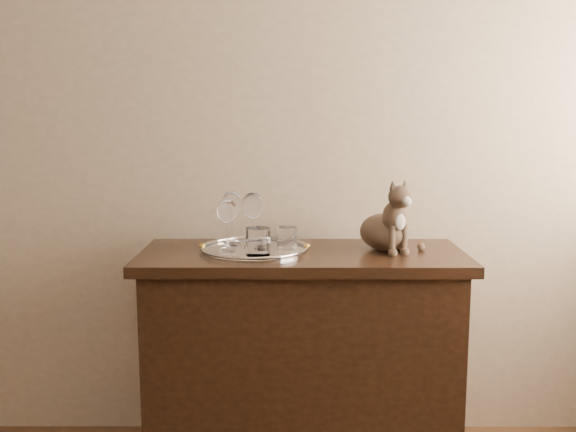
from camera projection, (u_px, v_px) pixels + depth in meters
The scene contains 9 objects.
wall_back at pixel (153, 115), 2.60m from camera, with size 4.00×0.10×2.70m, color tan.
sideboard at pixel (302, 361), 2.44m from camera, with size 1.20×0.50×0.85m, color black, non-canonical shape.
tray at pixel (255, 250), 2.38m from camera, with size 0.40×0.40×0.01m, color silver.
wine_glass_a at pixel (232, 218), 2.45m from camera, with size 0.08×0.08×0.21m, color white, non-canonical shape.
wine_glass_c at pixel (227, 224), 2.35m from camera, with size 0.07×0.07×0.19m, color white, non-canonical shape.
wine_glass_d at pixel (252, 220), 2.40m from camera, with size 0.08×0.08×0.21m, color white, non-canonical shape.
tumbler_b at pixel (258, 241), 2.27m from camera, with size 0.09×0.09×0.10m, color white.
tumbler_c at pixel (287, 238), 2.37m from camera, with size 0.07×0.07×0.08m, color white.
cat at pixel (385, 214), 2.38m from camera, with size 0.27×0.25×0.27m, color brown, non-canonical shape.
Camera 1 is at (0.55, -0.38, 1.35)m, focal length 40.00 mm.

